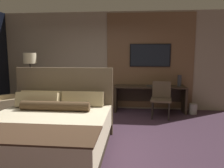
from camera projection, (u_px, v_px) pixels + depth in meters
ground_plane at (87, 142)px, 4.04m from camera, size 16.00×16.00×0.00m
wall_back_tv_panel at (111, 61)px, 6.38m from camera, size 7.20×0.09×2.80m
bed at (47, 131)px, 3.57m from camera, size 1.96×2.10×1.35m
desk at (150, 94)px, 6.11m from camera, size 1.95×0.54×0.73m
tv at (150, 55)px, 6.17m from camera, size 1.15×0.04×0.64m
desk_chair at (161, 96)px, 5.57m from camera, size 0.57×0.57×0.91m
armchair_by_window at (2, 110)px, 5.27m from camera, size 1.10×1.10×0.80m
floor_lamp at (30, 63)px, 5.86m from camera, size 0.34×0.34×1.64m
vase_tall at (179, 81)px, 6.01m from camera, size 0.11×0.11×0.31m
book at (151, 86)px, 6.02m from camera, size 0.23×0.17×0.03m
waste_bin at (193, 109)px, 5.90m from camera, size 0.22×0.22×0.28m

